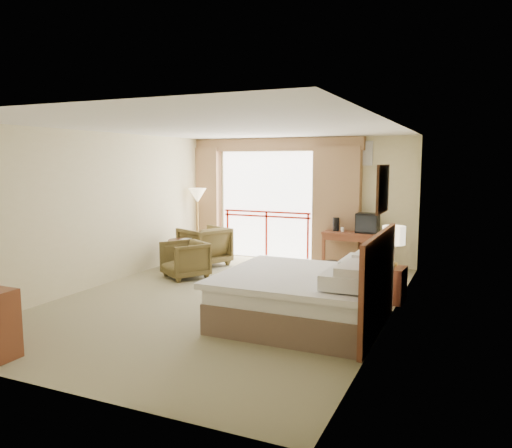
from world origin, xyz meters
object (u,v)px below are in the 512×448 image
at_px(tv, 368,223).
at_px(floor_lamp, 197,198).
at_px(table_lamp, 394,236).
at_px(wastebasket, 332,267).
at_px(desk, 353,240).
at_px(armchair_near, 185,278).
at_px(nightstand, 392,285).
at_px(bed, 306,296).
at_px(side_table, 182,249).
at_px(armchair_far, 205,265).

xyz_separation_m(tv, floor_lamp, (-3.81, -0.21, 0.41)).
bearing_deg(table_lamp, wastebasket, 133.66).
distance_m(desk, armchair_near, 3.49).
bearing_deg(nightstand, armchair_near, -177.13).
xyz_separation_m(wastebasket, armchair_near, (-2.46, -1.41, -0.13)).
xyz_separation_m(bed, desk, (-0.24, 3.74, 0.21)).
bearing_deg(side_table, wastebasket, 15.14).
height_order(table_lamp, desk, table_lamp).
bearing_deg(wastebasket, armchair_near, -150.21).
bearing_deg(bed, tv, 89.00).
height_order(nightstand, tv, tv).
bearing_deg(table_lamp, bed, -119.61).
height_order(bed, nightstand, bed).
relative_size(table_lamp, armchair_far, 0.69).
bearing_deg(tv, armchair_far, -157.30).
distance_m(table_lamp, armchair_far, 4.37).
height_order(armchair_far, armchair_near, armchair_far).
relative_size(bed, side_table, 3.51).
relative_size(nightstand, side_table, 0.91).
relative_size(bed, tv, 4.85).
bearing_deg(tv, wastebasket, -121.42).
height_order(armchair_far, side_table, side_table).
xyz_separation_m(table_lamp, tv, (-0.83, 2.11, -0.08)).
xyz_separation_m(bed, tv, (0.06, 3.69, 0.58)).
bearing_deg(desk, nightstand, -58.83).
bearing_deg(floor_lamp, desk, 4.37).
bearing_deg(armchair_near, wastebasket, 62.92).
distance_m(bed, tv, 3.73).
bearing_deg(armchair_near, table_lamp, 32.74).
bearing_deg(armchair_far, side_table, 3.57).
xyz_separation_m(table_lamp, wastebasket, (-1.37, 1.43, -0.90)).
relative_size(wastebasket, side_table, 0.44).
height_order(bed, wastebasket, bed).
bearing_deg(desk, armchair_near, -137.50).
height_order(desk, side_table, desk).
distance_m(table_lamp, armchair_near, 3.96).
bearing_deg(armchair_near, floor_lamp, 146.87).
relative_size(tv, side_table, 0.72).
xyz_separation_m(armchair_far, armchair_near, (0.25, -1.17, 0.00)).
xyz_separation_m(table_lamp, armchair_near, (-3.82, 0.03, -1.04)).
bearing_deg(tv, nightstand, -61.90).
relative_size(tv, armchair_far, 0.49).
xyz_separation_m(tv, armchair_near, (-2.99, -2.08, -0.95)).
bearing_deg(armchair_near, side_table, 159.59).
xyz_separation_m(wastebasket, armchair_far, (-2.71, -0.24, -0.13)).
relative_size(nightstand, armchair_near, 0.72).
height_order(tv, armchair_far, tv).
distance_m(nightstand, wastebasket, 2.02).
height_order(nightstand, table_lamp, table_lamp).
bearing_deg(wastebasket, tv, 51.63).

